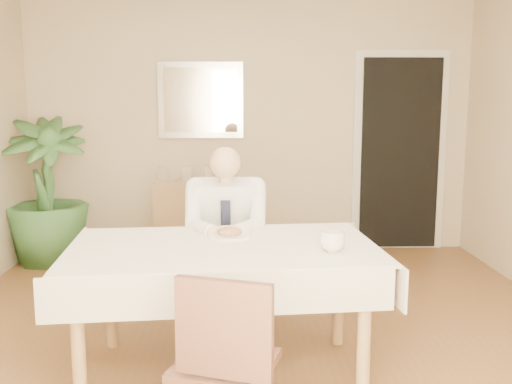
{
  "coord_description": "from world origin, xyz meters",
  "views": [
    {
      "loc": [
        -0.11,
        -3.37,
        1.55
      ],
      "look_at": [
        0.0,
        0.35,
        0.95
      ],
      "focal_mm": 40.0,
      "sensor_mm": 36.0,
      "label": 1
    }
  ],
  "objects_px": {
    "chair_far": "(227,253)",
    "seated_man": "(226,232)",
    "chair_near": "(225,359)",
    "potted_palm": "(46,191)",
    "dining_table": "(223,260)",
    "sideboard": "(201,217)",
    "coffee_mug": "(333,241)"
  },
  "relations": [
    {
      "from": "chair_far",
      "to": "seated_man",
      "type": "height_order",
      "value": "seated_man"
    },
    {
      "from": "chair_near",
      "to": "potted_palm",
      "type": "height_order",
      "value": "potted_palm"
    },
    {
      "from": "dining_table",
      "to": "sideboard",
      "type": "bearing_deg",
      "value": 92.0
    },
    {
      "from": "dining_table",
      "to": "sideboard",
      "type": "distance_m",
      "value": 2.63
    },
    {
      "from": "seated_man",
      "to": "sideboard",
      "type": "relative_size",
      "value": 1.34
    },
    {
      "from": "dining_table",
      "to": "chair_far",
      "type": "bearing_deg",
      "value": 85.49
    },
    {
      "from": "chair_near",
      "to": "sideboard",
      "type": "xyz_separation_m",
      "value": [
        -0.32,
        3.44,
        -0.11
      ]
    },
    {
      "from": "coffee_mug",
      "to": "chair_near",
      "type": "bearing_deg",
      "value": -128.86
    },
    {
      "from": "dining_table",
      "to": "chair_near",
      "type": "distance_m",
      "value": 0.86
    },
    {
      "from": "sideboard",
      "to": "potted_palm",
      "type": "distance_m",
      "value": 1.52
    },
    {
      "from": "chair_far",
      "to": "sideboard",
      "type": "relative_size",
      "value": 0.9
    },
    {
      "from": "sideboard",
      "to": "potted_palm",
      "type": "relative_size",
      "value": 0.67
    },
    {
      "from": "chair_near",
      "to": "potted_palm",
      "type": "bearing_deg",
      "value": 138.39
    },
    {
      "from": "chair_far",
      "to": "sideboard",
      "type": "height_order",
      "value": "chair_far"
    },
    {
      "from": "dining_table",
      "to": "coffee_mug",
      "type": "relative_size",
      "value": 13.15
    },
    {
      "from": "coffee_mug",
      "to": "dining_table",
      "type": "bearing_deg",
      "value": 166.33
    },
    {
      "from": "dining_table",
      "to": "chair_near",
      "type": "xyz_separation_m",
      "value": [
        0.03,
        -0.84,
        -0.19
      ]
    },
    {
      "from": "dining_table",
      "to": "seated_man",
      "type": "xyz_separation_m",
      "value": [
        0.0,
        0.59,
        0.02
      ]
    },
    {
      "from": "sideboard",
      "to": "potted_palm",
      "type": "bearing_deg",
      "value": -165.98
    },
    {
      "from": "potted_palm",
      "to": "chair_far",
      "type": "bearing_deg",
      "value": -39.38
    },
    {
      "from": "dining_table",
      "to": "potted_palm",
      "type": "distance_m",
      "value": 2.9
    },
    {
      "from": "chair_near",
      "to": "coffee_mug",
      "type": "xyz_separation_m",
      "value": [
        0.56,
        0.7,
        0.33
      ]
    },
    {
      "from": "sideboard",
      "to": "seated_man",
      "type": "bearing_deg",
      "value": -78.84
    },
    {
      "from": "seated_man",
      "to": "coffee_mug",
      "type": "xyz_separation_m",
      "value": [
        0.59,
        -0.74,
        0.12
      ]
    },
    {
      "from": "dining_table",
      "to": "coffee_mug",
      "type": "bearing_deg",
      "value": -18.18
    },
    {
      "from": "chair_near",
      "to": "coffee_mug",
      "type": "bearing_deg",
      "value": 70.13
    },
    {
      "from": "seated_man",
      "to": "coffee_mug",
      "type": "height_order",
      "value": "seated_man"
    },
    {
      "from": "chair_near",
      "to": "potted_palm",
      "type": "relative_size",
      "value": 0.61
    },
    {
      "from": "dining_table",
      "to": "chair_near",
      "type": "bearing_deg",
      "value": -92.7
    },
    {
      "from": "potted_palm",
      "to": "seated_man",
      "type": "bearing_deg",
      "value": -44.48
    },
    {
      "from": "coffee_mug",
      "to": "sideboard",
      "type": "relative_size",
      "value": 0.15
    },
    {
      "from": "chair_near",
      "to": "sideboard",
      "type": "relative_size",
      "value": 0.92
    }
  ]
}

